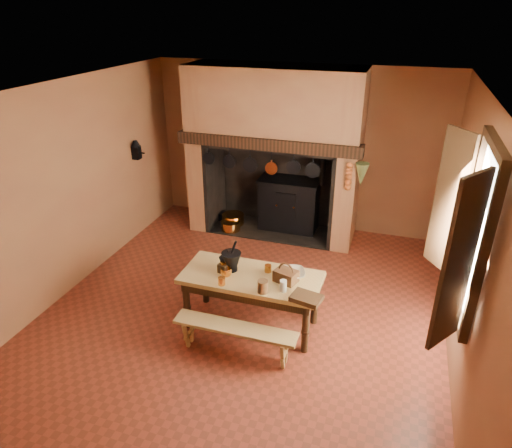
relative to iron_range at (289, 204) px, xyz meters
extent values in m
plane|color=maroon|center=(0.04, -2.45, -0.48)|extent=(5.50, 5.50, 0.00)
plane|color=silver|center=(0.04, -2.45, 2.32)|extent=(5.50, 5.50, 0.00)
cube|color=#96653C|center=(0.04, 0.30, 0.92)|extent=(5.00, 0.02, 2.80)
cube|color=#96653C|center=(-2.46, -2.45, 0.92)|extent=(0.02, 5.50, 2.80)
cube|color=#96653C|center=(2.54, -2.45, 0.92)|extent=(0.02, 5.50, 2.80)
cube|color=#96653C|center=(0.04, -5.20, 0.92)|extent=(5.00, 0.02, 2.80)
cube|color=#96653C|center=(-1.51, -0.15, 0.92)|extent=(0.30, 0.90, 2.80)
cube|color=#96653C|center=(0.99, -0.15, 0.92)|extent=(0.30, 0.90, 2.80)
cube|color=#96653C|center=(-0.26, -0.15, 1.72)|extent=(2.20, 0.90, 1.20)
cube|color=black|center=(-0.26, -0.55, 1.21)|extent=(2.95, 0.22, 0.18)
cube|color=black|center=(-0.26, 0.27, 0.32)|extent=(2.20, 0.06, 1.60)
cube|color=black|center=(-0.26, -0.15, -0.47)|extent=(2.20, 0.90, 0.02)
cube|color=black|center=(-0.01, 0.00, -0.03)|extent=(1.00, 0.50, 0.90)
cube|color=black|center=(-0.01, -0.02, 0.44)|extent=(1.04, 0.54, 0.04)
cube|color=black|center=(-0.01, -0.26, 0.07)|extent=(0.35, 0.02, 0.45)
cylinder|color=black|center=(0.54, 0.00, 0.77)|extent=(0.10, 0.10, 0.70)
cylinder|color=orange|center=(-0.16, -0.28, 0.07)|extent=(0.03, 0.03, 0.03)
cylinder|color=orange|center=(0.14, -0.28, 0.07)|extent=(0.03, 0.03, 0.03)
cylinder|color=orange|center=(-1.01, -0.15, -0.38)|extent=(0.40, 0.40, 0.20)
cylinder|color=orange|center=(-0.96, -0.40, -0.39)|extent=(0.34, 0.34, 0.18)
cube|color=black|center=(-1.21, -0.05, -0.40)|extent=(0.18, 0.18, 0.16)
cone|color=#4B5528|center=(1.22, -0.66, 0.90)|extent=(0.20, 0.20, 0.35)
cube|color=white|center=(2.52, -2.85, 1.22)|extent=(0.02, 1.00, 1.60)
cube|color=#321E10|center=(2.49, -2.85, 2.06)|extent=(0.08, 1.16, 0.08)
cube|color=#321E10|center=(2.49, -2.85, 0.38)|extent=(0.08, 1.16, 0.08)
cube|color=#321E10|center=(2.29, -3.53, 1.22)|extent=(0.29, 0.39, 1.60)
cube|color=#321E10|center=(2.29, -2.17, 1.22)|extent=(0.29, 0.39, 1.60)
cube|color=black|center=(-2.38, -0.90, 0.97)|extent=(0.12, 0.12, 0.22)
cone|color=black|center=(-2.38, -0.90, 1.12)|extent=(0.16, 0.16, 0.10)
cylinder|color=black|center=(-2.29, -0.90, 0.97)|extent=(0.12, 0.02, 0.02)
cube|color=tan|center=(0.22, -2.77, 0.21)|extent=(1.67, 0.74, 0.06)
cube|color=#321E10|center=(0.22, -2.77, 0.12)|extent=(1.55, 0.63, 0.13)
cylinder|color=#321E10|center=(-0.52, -3.05, -0.15)|extent=(0.08, 0.08, 0.67)
cylinder|color=#321E10|center=(0.96, -3.05, -0.15)|extent=(0.08, 0.08, 0.67)
cylinder|color=#321E10|center=(-0.52, -2.50, -0.15)|extent=(0.08, 0.08, 0.67)
cylinder|color=#321E10|center=(0.96, -2.50, -0.15)|extent=(0.08, 0.08, 0.67)
cube|color=tan|center=(0.22, -3.35, -0.10)|extent=(1.42, 0.25, 0.04)
cube|color=tan|center=(0.22, -2.12, -0.06)|extent=(1.57, 0.27, 0.04)
cylinder|color=black|center=(-0.04, -2.73, 0.26)|extent=(0.14, 0.14, 0.04)
cone|color=black|center=(-0.04, -2.73, 0.38)|extent=(0.24, 0.24, 0.20)
cylinder|color=black|center=(-0.02, -2.73, 0.55)|extent=(0.10, 0.04, 0.20)
cylinder|color=black|center=(-0.13, -2.72, 0.25)|extent=(0.09, 0.09, 0.03)
cone|color=black|center=(-0.13, -2.72, 0.33)|extent=(0.16, 0.16, 0.13)
cylinder|color=black|center=(-0.11, -2.72, 0.44)|extent=(0.06, 0.02, 0.13)
cube|color=#321E10|center=(-0.12, -2.80, 0.30)|extent=(0.14, 0.14, 0.12)
cylinder|color=orange|center=(-0.12, -2.80, 0.37)|extent=(0.09, 0.09, 0.03)
cylinder|color=black|center=(-0.07, -2.80, 0.40)|extent=(0.10, 0.04, 0.03)
cylinder|color=orange|center=(-0.04, -3.06, 0.28)|extent=(0.11, 0.11, 0.09)
cylinder|color=orange|center=(0.39, -2.63, 0.28)|extent=(0.11, 0.11, 0.09)
imported|color=#BCB190|center=(0.69, -2.65, 0.28)|extent=(0.40, 0.40, 0.08)
cylinder|color=#50361D|center=(0.45, -3.06, 0.31)|extent=(0.15, 0.15, 0.15)
cylinder|color=beige|center=(0.66, -2.97, 0.31)|extent=(0.09, 0.09, 0.14)
cube|color=#482815|center=(0.64, -2.77, 0.31)|extent=(0.30, 0.26, 0.14)
torus|color=#482815|center=(0.64, -2.77, 0.38)|extent=(0.20, 0.08, 0.21)
cube|color=#321E10|center=(0.95, -3.06, 0.27)|extent=(0.37, 0.30, 0.06)
imported|color=orange|center=(-0.06, -2.88, 0.29)|extent=(0.15, 0.15, 0.11)
camera|label=1|loc=(1.69, -7.15, 3.17)|focal=32.00mm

